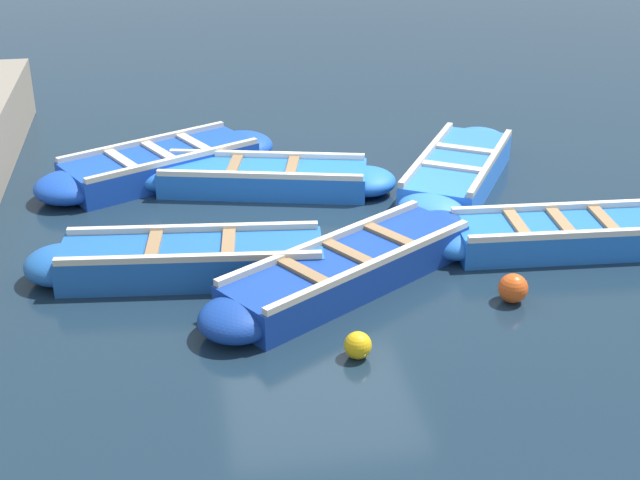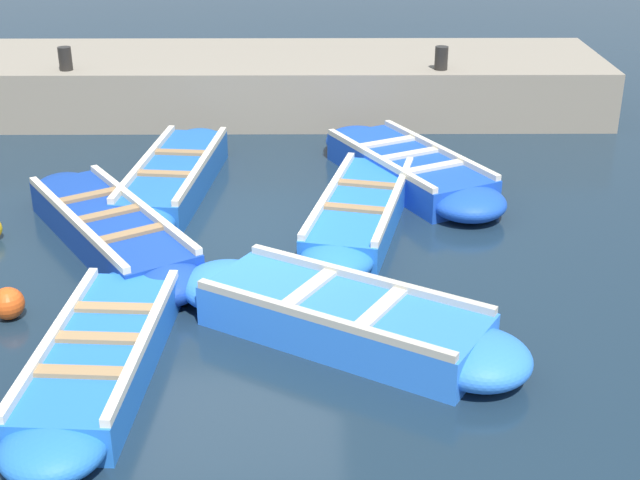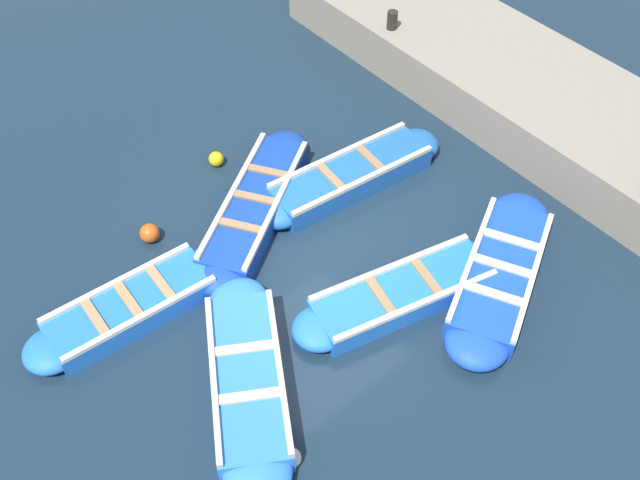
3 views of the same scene
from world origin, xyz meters
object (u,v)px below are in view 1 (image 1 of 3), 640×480
boat_mid_row (349,269)px  buoy_yellow_far (447,146)px  buoy_orange_near (358,345)px  boat_far_corner (458,172)px  boat_inner_gap (264,178)px  boat_outer_right (559,235)px  boat_bow_out (192,261)px  boat_end_of_row (160,165)px  buoy_white_drifting (513,288)px

boat_mid_row → buoy_yellow_far: boat_mid_row is taller
buoy_orange_near → boat_far_corner: bearing=-119.3°
boat_inner_gap → boat_far_corner: boat_far_corner is taller
boat_outer_right → buoy_orange_near: size_ratio=12.53×
buoy_orange_near → buoy_yellow_far: bearing=-115.2°
boat_bow_out → boat_far_corner: boat_far_corner is taller
boat_end_of_row → boat_mid_row: (-1.97, 3.48, 0.00)m
boat_bow_out → buoy_yellow_far: boat_bow_out is taller
boat_inner_gap → buoy_white_drifting: (-2.22, 3.43, -0.02)m
boat_bow_out → buoy_white_drifting: boat_bow_out is taller
boat_end_of_row → buoy_orange_near: (-1.78, 4.87, -0.06)m
boat_far_corner → buoy_orange_near: (2.19, 3.91, -0.07)m
boat_outer_right → buoy_yellow_far: 3.29m
boat_inner_gap → buoy_yellow_far: boat_inner_gap is taller
boat_inner_gap → buoy_orange_near: (-0.42, 4.19, -0.04)m
boat_mid_row → boat_far_corner: (-2.00, -2.52, 0.01)m
boat_end_of_row → boat_outer_right: size_ratio=1.09×
boat_mid_row → boat_far_corner: bearing=-128.5°
boat_mid_row → buoy_white_drifting: (-1.61, 0.63, -0.04)m
boat_far_corner → buoy_orange_near: 4.48m
boat_inner_gap → buoy_yellow_far: (-2.83, -0.92, -0.05)m
boat_mid_row → boat_bow_out: bearing=-16.2°
boat_outer_right → buoy_yellow_far: boat_outer_right is taller
boat_outer_right → buoy_yellow_far: bearing=-83.8°
boat_mid_row → buoy_white_drifting: size_ratio=11.55×
boat_inner_gap → boat_outer_right: same height
buoy_white_drifting → boat_bow_out: bearing=-18.7°
boat_inner_gap → buoy_orange_near: bearing=95.7°
boat_inner_gap → boat_far_corner: bearing=173.7°
boat_inner_gap → buoy_yellow_far: size_ratio=14.32×
buoy_yellow_far → buoy_white_drifting: (0.61, 4.35, 0.03)m
boat_mid_row → boat_end_of_row: bearing=-60.5°
boat_end_of_row → boat_outer_right: boat_end_of_row is taller
buoy_white_drifting → boat_outer_right: bearing=-131.7°
buoy_orange_near → buoy_yellow_far: (-2.41, -5.12, -0.00)m
boat_outer_right → boat_far_corner: (0.58, -2.06, 0.03)m
buoy_yellow_far → boat_mid_row: bearing=59.2°
boat_end_of_row → boat_far_corner: boat_far_corner is taller
boat_inner_gap → boat_far_corner: 2.63m
boat_mid_row → buoy_orange_near: boat_mid_row is taller
boat_inner_gap → boat_outer_right: bearing=143.7°
boat_inner_gap → boat_mid_row: bearing=102.2°
boat_mid_row → boat_outer_right: boat_mid_row is taller
boat_far_corner → buoy_orange_near: boat_far_corner is taller
boat_end_of_row → buoy_white_drifting: 5.45m
boat_inner_gap → boat_outer_right: size_ratio=1.10×
boat_far_corner → buoy_white_drifting: (0.39, 3.14, -0.04)m
boat_outer_right → buoy_yellow_far: (0.36, -3.27, -0.05)m
boat_bow_out → buoy_yellow_far: (-3.86, -3.25, -0.07)m
boat_outer_right → boat_bow_out: size_ratio=0.90×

